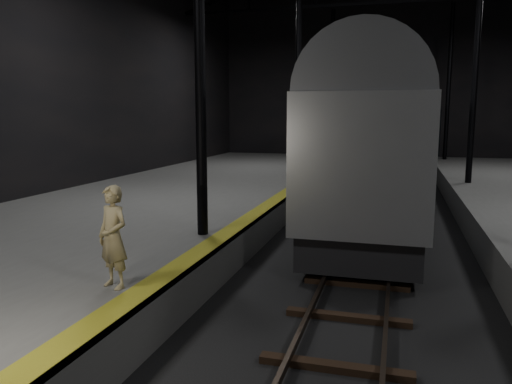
% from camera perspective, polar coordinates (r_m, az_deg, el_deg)
% --- Properties ---
extents(ground, '(44.00, 44.00, 0.00)m').
position_cam_1_polar(ground, '(15.81, 12.57, -5.82)').
color(ground, black).
rests_on(ground, ground).
extents(platform_left, '(9.00, 43.80, 1.00)m').
position_cam_1_polar(platform_left, '(17.74, -12.35, -2.56)').
color(platform_left, '#565653').
rests_on(platform_left, ground).
extents(tactile_strip, '(0.50, 43.80, 0.01)m').
position_cam_1_polar(tactile_strip, '(16.09, 1.06, -1.68)').
color(tactile_strip, olive).
rests_on(tactile_strip, platform_left).
extents(track, '(2.40, 43.00, 0.24)m').
position_cam_1_polar(track, '(15.80, 12.58, -5.58)').
color(track, '#3F3328').
rests_on(track, ground).
extents(train, '(3.28, 21.95, 5.87)m').
position_cam_1_polar(train, '(21.86, 13.91, 6.83)').
color(train, '#ACB0B5').
rests_on(train, ground).
extents(woman, '(0.75, 0.63, 1.77)m').
position_cam_1_polar(woman, '(8.84, -16.02, -4.97)').
color(woman, tan).
rests_on(woman, platform_left).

